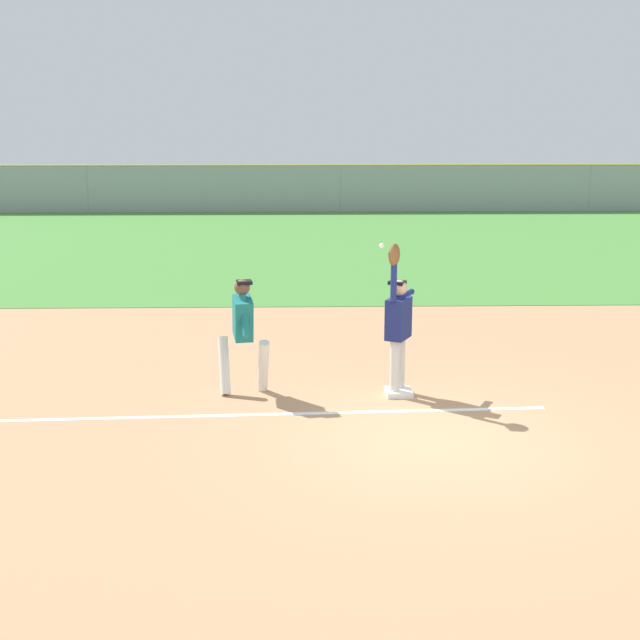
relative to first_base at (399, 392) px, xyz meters
name	(u,v)px	position (x,y,z in m)	size (l,w,h in m)	color
ground_plane	(433,440)	(0.24, -1.79, -0.04)	(75.65, 75.65, 0.00)	tan
outfield_grass	(354,244)	(0.24, 14.52, -0.04)	(40.70, 17.36, 0.01)	#478438
chalk_foul_line	(114,418)	(-4.00, -0.90, -0.04)	(12.00, 0.10, 0.01)	white
first_base	(399,392)	(0.00, 0.00, 0.00)	(0.38, 0.38, 0.08)	white
fielder	(398,321)	(-0.03, 0.03, 1.08)	(0.51, 0.84, 2.28)	silver
runner	(243,328)	(-2.29, 0.14, 0.96)	(0.80, 0.84, 1.72)	white
baseball	(382,246)	(-0.30, -0.17, 2.21)	(0.07, 0.07, 0.07)	white
outfield_fence	(340,188)	(0.24, 23.20, 0.91)	(40.78, 0.08, 1.91)	#93999E
parked_car_silver	(221,190)	(-4.81, 25.56, 0.63)	(4.53, 2.38, 1.25)	#B7B7BC
parked_car_white	(337,189)	(0.20, 25.86, 0.63)	(4.43, 2.18, 1.25)	white
parked_car_blue	(432,189)	(4.38, 25.94, 0.63)	(4.52, 2.36, 1.25)	#23389E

